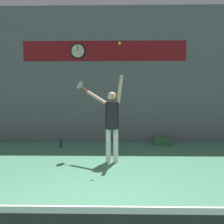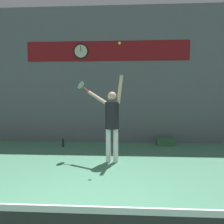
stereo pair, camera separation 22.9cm
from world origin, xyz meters
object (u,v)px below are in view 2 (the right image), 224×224
object	(u,v)px
tennis_player	(112,119)
water_bottle	(63,143)
tennis_ball	(119,43)
equipment_bag	(165,142)
tennis_racket	(81,86)
scoreboard_clock	(81,51)

from	to	relation	value
tennis_player	water_bottle	distance (m)	2.60
tennis_player	tennis_ball	bearing A→B (deg)	-20.50
equipment_bag	water_bottle	bearing A→B (deg)	-172.83
tennis_player	equipment_bag	xyz separation A→B (m)	(1.76, 2.06, -1.02)
tennis_racket	water_bottle	distance (m)	2.34
tennis_racket	water_bottle	xyz separation A→B (m)	(-0.86, 1.08, -1.89)
water_bottle	scoreboard_clock	bearing A→B (deg)	60.68
tennis_player	tennis_racket	distance (m)	1.36
tennis_player	water_bottle	world-z (taller)	tennis_player
scoreboard_clock	water_bottle	world-z (taller)	scoreboard_clock
tennis_player	scoreboard_clock	bearing A→B (deg)	117.48
tennis_player	equipment_bag	distance (m)	2.90
scoreboard_clock	water_bottle	bearing A→B (deg)	-119.32
scoreboard_clock	tennis_player	distance (m)	3.56
tennis_player	water_bottle	xyz separation A→B (m)	(-1.76, 1.62, -1.02)
scoreboard_clock	equipment_bag	distance (m)	4.46
water_bottle	tennis_player	bearing A→B (deg)	-42.70
tennis_player	tennis_ball	world-z (taller)	tennis_ball
water_bottle	equipment_bag	world-z (taller)	water_bottle
scoreboard_clock	tennis_ball	xyz separation A→B (m)	(1.48, -2.54, -0.33)
tennis_ball	scoreboard_clock	bearing A→B (deg)	120.22
tennis_player	equipment_bag	size ratio (longest dim) A/B	3.74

